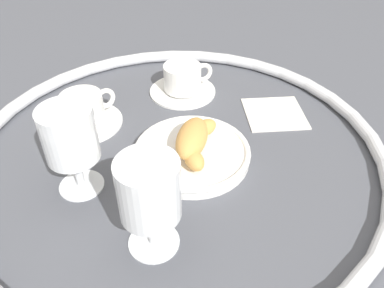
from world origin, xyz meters
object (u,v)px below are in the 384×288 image
pastry_plate (192,153)px  croissant_large (194,139)px  coffee_cup_far (84,112)px  juice_glass_right (70,139)px  coffee_cup_near (183,81)px  folded_napkin (275,113)px  juice_glass_left (149,194)px

pastry_plate → croissant_large: croissant_large is taller
coffee_cup_far → juice_glass_right: size_ratio=0.97×
coffee_cup_near → folded_napkin: 0.20m
juice_glass_left → juice_glass_right: same height
coffee_cup_far → croissant_large: bearing=60.0°
juice_glass_right → folded_napkin: (-0.17, 0.34, -0.09)m
pastry_plate → juice_glass_left: size_ratio=1.37×
coffee_cup_near → folded_napkin: (0.09, 0.17, -0.02)m
coffee_cup_near → juice_glass_left: size_ratio=0.97×
coffee_cup_far → pastry_plate: bearing=59.8°
pastry_plate → juice_glass_left: 0.19m
pastry_plate → croissant_large: (0.00, 0.00, 0.03)m
juice_glass_left → folded_napkin: 0.37m
coffee_cup_far → juice_glass_left: (0.28, 0.13, 0.07)m
folded_napkin → pastry_plate: bearing=-54.6°
pastry_plate → coffee_cup_far: 0.22m
croissant_large → juice_glass_left: 0.18m
croissant_large → juice_glass_right: size_ratio=0.94×
juice_glass_left → juice_glass_right: size_ratio=1.00×
coffee_cup_far → folded_napkin: 0.36m
coffee_cup_near → juice_glass_left: juice_glass_left is taller
croissant_large → juice_glass_left: juice_glass_left is taller
pastry_plate → croissant_large: size_ratio=1.46×
croissant_large → folded_napkin: croissant_large is taller
coffee_cup_far → juice_glass_right: bearing=6.0°
pastry_plate → coffee_cup_far: (-0.11, -0.19, 0.01)m
pastry_plate → coffee_cup_near: coffee_cup_near is taller
pastry_plate → coffee_cup_near: (-0.21, -0.01, 0.01)m
coffee_cup_near → coffee_cup_far: bearing=-61.8°
croissant_large → juice_glass_left: bearing=-21.1°
pastry_plate → juice_glass_left: (0.17, -0.06, 0.08)m
croissant_large → coffee_cup_near: croissant_large is taller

